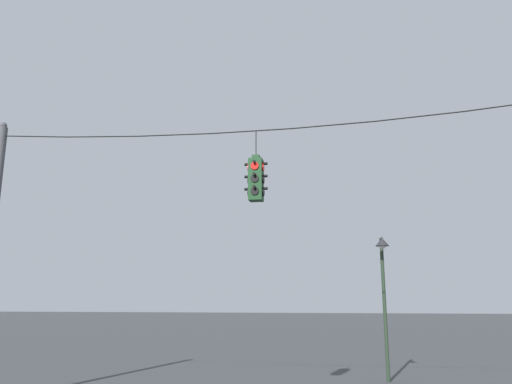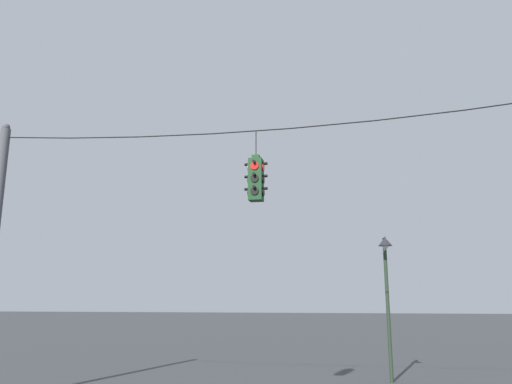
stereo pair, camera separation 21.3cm
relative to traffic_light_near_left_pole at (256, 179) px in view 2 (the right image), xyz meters
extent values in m
sphere|color=#4C4C51|center=(-7.30, 0.00, 1.89)|extent=(0.22, 0.22, 0.22)
cylinder|color=black|center=(-6.28, 0.00, 1.51)|extent=(2.06, 0.03, 0.19)
cylinder|color=black|center=(-4.22, 0.00, 1.37)|extent=(2.05, 0.03, 0.14)
cylinder|color=black|center=(-2.17, 0.00, 1.29)|extent=(2.05, 0.03, 0.08)
cylinder|color=black|center=(-0.12, 0.00, 1.27)|extent=(2.05, 0.03, 0.03)
cylinder|color=black|center=(1.93, 0.00, 1.29)|extent=(2.05, 0.03, 0.08)
cylinder|color=black|center=(3.99, 0.00, 1.37)|extent=(2.05, 0.03, 0.14)
cylinder|color=black|center=(6.04, 0.00, 1.51)|extent=(2.06, 0.03, 0.19)
cube|color=#143819|center=(0.00, 0.00, -0.02)|extent=(0.34, 0.34, 1.06)
cube|color=#143819|center=(0.00, 0.00, 0.56)|extent=(0.19, 0.19, 0.10)
cylinder|color=black|center=(0.00, 0.00, 0.94)|extent=(0.02, 0.02, 0.65)
cylinder|color=red|center=(0.00, -0.18, 0.30)|extent=(0.20, 0.03, 0.20)
cylinder|color=black|center=(0.00, -0.23, 0.39)|extent=(0.07, 0.12, 0.07)
cylinder|color=black|center=(0.00, -0.18, -0.02)|extent=(0.20, 0.03, 0.20)
cylinder|color=black|center=(0.00, -0.23, 0.07)|extent=(0.07, 0.12, 0.07)
cylinder|color=black|center=(0.00, -0.18, -0.34)|extent=(0.20, 0.03, 0.20)
cylinder|color=black|center=(0.00, -0.23, -0.25)|extent=(0.07, 0.12, 0.07)
cylinder|color=red|center=(0.00, 0.19, 0.30)|extent=(0.20, 0.03, 0.20)
cylinder|color=black|center=(0.00, 0.23, 0.39)|extent=(0.07, 0.12, 0.07)
cylinder|color=black|center=(0.00, 0.19, -0.02)|extent=(0.20, 0.03, 0.20)
cylinder|color=black|center=(0.00, 0.23, 0.07)|extent=(0.07, 0.12, 0.07)
cylinder|color=black|center=(0.00, 0.19, -0.34)|extent=(0.20, 0.03, 0.20)
cylinder|color=black|center=(0.00, 0.23, -0.25)|extent=(0.07, 0.12, 0.07)
cylinder|color=red|center=(-0.18, 0.00, 0.30)|extent=(0.03, 0.20, 0.20)
cylinder|color=black|center=(-0.23, 0.00, 0.39)|extent=(0.12, 0.07, 0.07)
cylinder|color=black|center=(-0.18, 0.00, -0.02)|extent=(0.03, 0.20, 0.20)
cylinder|color=black|center=(-0.23, 0.00, 0.07)|extent=(0.12, 0.07, 0.07)
cylinder|color=black|center=(-0.18, 0.00, -0.34)|extent=(0.03, 0.20, 0.20)
cylinder|color=black|center=(-0.23, 0.00, -0.25)|extent=(0.12, 0.07, 0.07)
cylinder|color=red|center=(0.19, 0.00, 0.30)|extent=(0.03, 0.20, 0.20)
cylinder|color=black|center=(0.23, 0.00, 0.39)|extent=(0.12, 0.07, 0.07)
cylinder|color=black|center=(0.19, 0.00, -0.02)|extent=(0.03, 0.20, 0.20)
cylinder|color=black|center=(0.23, 0.00, 0.07)|extent=(0.12, 0.07, 0.07)
cylinder|color=black|center=(0.19, 0.00, -0.34)|extent=(0.03, 0.20, 0.20)
cylinder|color=black|center=(0.23, 0.00, -0.25)|extent=(0.12, 0.07, 0.07)
cylinder|color=#233323|center=(3.31, 5.77, -3.20)|extent=(0.12, 0.12, 4.70)
cylinder|color=#233323|center=(3.31, 5.51, -0.90)|extent=(0.07, 0.50, 0.07)
cone|color=#232328|center=(3.31, 5.26, -1.04)|extent=(0.46, 0.46, 0.27)
sphere|color=silver|center=(3.31, 5.26, -1.18)|extent=(0.21, 0.21, 0.21)
camera|label=1|loc=(2.21, -11.86, -2.96)|focal=35.00mm
camera|label=2|loc=(2.42, -11.82, -2.96)|focal=35.00mm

